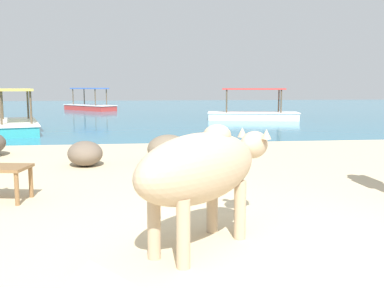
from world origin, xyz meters
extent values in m
cube|color=#CCB78E|center=(0.00, 0.00, 0.02)|extent=(18.00, 14.00, 0.04)
cube|color=teal|center=(0.00, 22.00, 0.00)|extent=(60.00, 36.00, 0.03)
cylinder|color=tan|center=(-0.21, 0.73, 0.30)|extent=(0.10, 0.10, 0.52)
cylinder|color=tan|center=(0.00, 0.52, 0.30)|extent=(0.10, 0.10, 0.52)
cylinder|color=tan|center=(-0.76, 0.18, 0.30)|extent=(0.10, 0.10, 0.52)
cylinder|color=tan|center=(-0.55, -0.03, 0.30)|extent=(0.10, 0.10, 0.52)
ellipsoid|color=tan|center=(-0.38, 0.35, 0.71)|extent=(1.37, 1.37, 0.56)
ellipsoid|color=tan|center=(0.24, 0.97, 0.81)|extent=(0.43, 0.43, 0.26)
cone|color=tan|center=(0.14, 1.06, 0.92)|extent=(0.13, 0.13, 0.09)
cone|color=tan|center=(0.33, 0.88, 0.92)|extent=(0.13, 0.13, 0.09)
ellipsoid|color=tan|center=(-0.21, 0.53, 0.95)|extent=(0.35, 0.35, 0.19)
cylinder|color=brown|center=(-2.16, 2.22, 0.23)|extent=(0.05, 0.05, 0.37)
cylinder|color=brown|center=(-2.23, 1.86, 0.23)|extent=(0.05, 0.05, 0.37)
ellipsoid|color=#756651|center=(-0.37, 4.35, 0.29)|extent=(1.00, 1.00, 0.50)
ellipsoid|color=#6B5B4C|center=(-1.77, 4.26, 0.25)|extent=(0.73, 0.82, 0.42)
cube|color=#C63833|center=(-3.69, 22.28, 0.16)|extent=(3.21, 3.42, 0.28)
cube|color=white|center=(-3.69, 22.28, 0.32)|extent=(3.30, 3.51, 0.04)
cylinder|color=brown|center=(-4.70, 22.83, 0.77)|extent=(0.06, 0.06, 0.95)
cylinder|color=brown|center=(-4.12, 23.34, 0.77)|extent=(0.06, 0.06, 0.95)
cylinder|color=brown|center=(-3.26, 21.21, 0.77)|extent=(0.06, 0.06, 0.95)
cylinder|color=brown|center=(-2.69, 21.72, 0.77)|extent=(0.06, 0.06, 0.95)
cube|color=#3D66C6|center=(-3.69, 22.28, 1.28)|extent=(2.37, 2.51, 0.06)
cube|color=white|center=(3.77, 14.05, 0.16)|extent=(3.75, 1.80, 0.28)
cube|color=white|center=(3.77, 14.05, 0.32)|extent=(3.83, 1.87, 0.04)
cylinder|color=brown|center=(2.63, 13.89, 0.77)|extent=(0.06, 0.06, 0.95)
cylinder|color=brown|center=(2.79, 14.65, 0.77)|extent=(0.06, 0.06, 0.95)
cylinder|color=brown|center=(4.75, 13.46, 0.77)|extent=(0.06, 0.06, 0.95)
cylinder|color=brown|center=(4.90, 14.21, 0.77)|extent=(0.06, 0.06, 0.95)
cube|color=red|center=(3.77, 14.05, 1.28)|extent=(2.66, 1.42, 0.06)
cube|color=teal|center=(-4.53, 10.35, 0.16)|extent=(2.04, 3.76, 0.28)
cube|color=white|center=(-4.53, 10.35, 0.32)|extent=(2.12, 3.85, 0.04)
cylinder|color=brown|center=(-5.20, 11.29, 0.77)|extent=(0.06, 0.06, 0.95)
cylinder|color=brown|center=(-4.46, 11.50, 0.77)|extent=(0.06, 0.06, 0.95)
cylinder|color=brown|center=(-4.60, 9.21, 0.77)|extent=(0.06, 0.06, 0.95)
cylinder|color=brown|center=(-3.86, 9.42, 0.77)|extent=(0.06, 0.06, 0.95)
cube|color=#EFD14C|center=(-4.53, 10.35, 1.28)|extent=(1.59, 2.68, 0.06)
camera|label=1|loc=(-0.86, -3.00, 1.36)|focal=39.96mm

